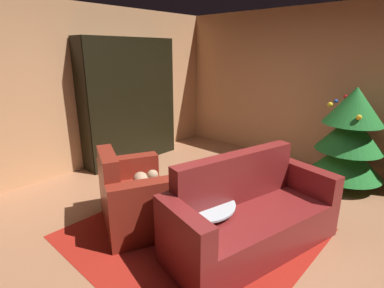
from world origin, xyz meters
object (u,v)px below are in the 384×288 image
Objects in this scene: coffee_table at (200,207)px; book_stack_on_table at (202,198)px; armchair_red at (134,198)px; decorated_tree at (350,137)px; bookshelf_unit at (135,102)px; bottle_on_table at (190,185)px; couch_red at (250,217)px.

coffee_table is 0.10m from book_stack_on_table.
armchair_red is 0.82× the size of decorated_tree.
armchair_red is at bearing -117.95° from decorated_tree.
bookshelf_unit is 6.70× the size of bottle_on_table.
bottle_on_table is (-0.56, -0.27, 0.28)m from couch_red.
coffee_table is (0.80, 0.23, 0.10)m from armchair_red.
bottle_on_table reaches higher than coffee_table.
bottle_on_table is (-0.16, -0.01, 0.10)m from book_stack_on_table.
couch_red is 0.51m from coffee_table.
book_stack_on_table is 0.71× the size of bottle_on_table.
decorated_tree is at bearing 74.67° from book_stack_on_table.
bookshelf_unit is at bearing 154.49° from bottle_on_table.
couch_red is at bearing -96.88° from decorated_tree.
book_stack_on_table reaches higher than coffee_table.
decorated_tree reaches higher than coffee_table.
armchair_red is 1.72× the size of coffee_table.
coffee_table is 3.09× the size of book_stack_on_table.
book_stack_on_table is at bearing 20.27° from armchair_red.
armchair_red reaches higher than book_stack_on_table.
armchair_red is 0.84m from coffee_table.
couch_red is at bearing 26.03° from bottle_on_table.
bottle_on_table is 0.22× the size of decorated_tree.
bookshelf_unit is 2.83m from book_stack_on_table.
couch_red is 2.77× the size of coffee_table.
bookshelf_unit is 3.16m from couch_red.
coffee_table is (2.57, -1.18, -0.63)m from bookshelf_unit.
coffee_table is at bearing -139.47° from couch_red.
book_stack_on_table is 0.16× the size of decorated_tree.
couch_red reaches higher than book_stack_on_table.
book_stack_on_table is at bearing 4.51° from bottle_on_table.
bookshelf_unit reaches higher than decorated_tree.
bottle_on_table is at bearing -108.67° from decorated_tree.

